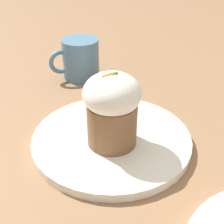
# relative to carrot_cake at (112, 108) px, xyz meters

# --- Properties ---
(ground_plane) EXTENTS (4.00, 4.00, 0.00)m
(ground_plane) POSITION_rel_carrot_cake_xyz_m (-0.01, -0.01, -0.07)
(ground_plane) COLOR #846042
(dessert_plate) EXTENTS (0.25, 0.25, 0.01)m
(dessert_plate) POSITION_rel_carrot_cake_xyz_m (-0.01, -0.01, -0.07)
(dessert_plate) COLOR white
(dessert_plate) RESTS_ON ground_plane
(carrot_cake) EXTENTS (0.08, 0.08, 0.12)m
(carrot_cake) POSITION_rel_carrot_cake_xyz_m (0.00, 0.00, 0.00)
(carrot_cake) COLOR brown
(carrot_cake) RESTS_ON dessert_plate
(spoon) EXTENTS (0.04, 0.14, 0.01)m
(spoon) POSITION_rel_carrot_cake_xyz_m (0.00, -0.03, -0.06)
(spoon) COLOR silver
(spoon) RESTS_ON dessert_plate
(coffee_cup) EXTENTS (0.11, 0.08, 0.09)m
(coffee_cup) POSITION_rel_carrot_cake_xyz_m (-0.04, -0.27, -0.03)
(coffee_cup) COLOR teal
(coffee_cup) RESTS_ON ground_plane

